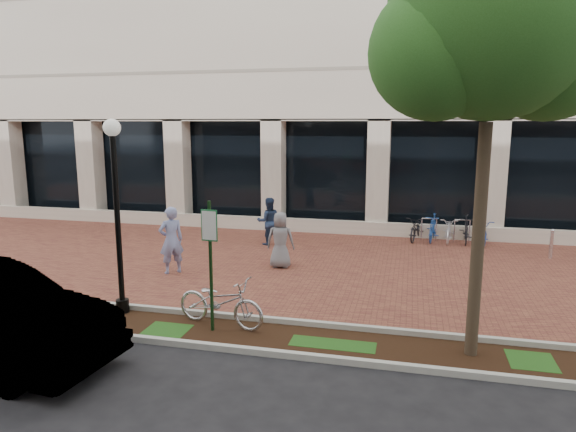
% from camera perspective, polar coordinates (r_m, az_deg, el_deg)
% --- Properties ---
extents(ground, '(120.00, 120.00, 0.00)m').
position_cam_1_polar(ground, '(15.16, 0.91, -5.36)').
color(ground, black).
rests_on(ground, ground).
extents(brick_plaza, '(40.00, 9.00, 0.01)m').
position_cam_1_polar(brick_plaza, '(15.15, 0.91, -5.35)').
color(brick_plaza, brown).
rests_on(brick_plaza, ground).
extents(planting_strip, '(40.00, 1.50, 0.01)m').
position_cam_1_polar(planting_strip, '(10.38, -5.61, -12.96)').
color(planting_strip, black).
rests_on(planting_strip, ground).
extents(curb_plaza_side, '(40.00, 0.12, 0.12)m').
position_cam_1_polar(curb_plaza_side, '(11.01, -4.32, -11.22)').
color(curb_plaza_side, '#B4B5AA').
rests_on(curb_plaza_side, ground).
extents(curb_street_side, '(40.00, 0.12, 0.12)m').
position_cam_1_polar(curb_street_side, '(9.71, -7.11, -14.34)').
color(curb_street_side, '#B4B5AA').
rests_on(curb_street_side, ground).
extents(parking_sign, '(0.34, 0.07, 2.63)m').
position_cam_1_polar(parking_sign, '(10.08, -8.65, -3.81)').
color(parking_sign, '#143817').
rests_on(parking_sign, ground).
extents(lamppost, '(0.36, 0.36, 4.18)m').
position_cam_1_polar(lamppost, '(11.41, -18.50, 1.04)').
color(lamppost, black).
rests_on(lamppost, ground).
extents(street_tree, '(4.09, 3.41, 7.52)m').
position_cam_1_polar(street_tree, '(9.38, 22.11, 18.80)').
color(street_tree, '#4B3D2A').
rests_on(street_tree, ground).
extents(locked_bicycle, '(2.06, 1.06, 1.03)m').
position_cam_1_polar(locked_bicycle, '(10.65, -7.49, -9.42)').
color(locked_bicycle, silver).
rests_on(locked_bicycle, ground).
extents(pedestrian_left, '(0.80, 0.79, 1.87)m').
position_cam_1_polar(pedestrian_left, '(14.40, -12.84, -2.64)').
color(pedestrian_left, '#8491C5').
rests_on(pedestrian_left, ground).
extents(pedestrian_mid, '(0.96, 0.86, 1.62)m').
position_cam_1_polar(pedestrian_mid, '(17.36, -2.17, -0.60)').
color(pedestrian_mid, navy).
rests_on(pedestrian_mid, ground).
extents(pedestrian_right, '(0.84, 0.59, 1.62)m').
position_cam_1_polar(pedestrian_right, '(14.61, -0.85, -2.68)').
color(pedestrian_right, slate).
rests_on(pedestrian_right, ground).
extents(bollard, '(0.12, 0.12, 0.93)m').
position_cam_1_polar(bollard, '(17.59, 27.22, -2.73)').
color(bollard, silver).
rests_on(bollard, ground).
extents(bike_rack_cluster, '(2.95, 1.73, 0.96)m').
position_cam_1_polar(bike_rack_cluster, '(18.68, 17.49, -1.42)').
color(bike_rack_cluster, black).
rests_on(bike_rack_cluster, ground).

